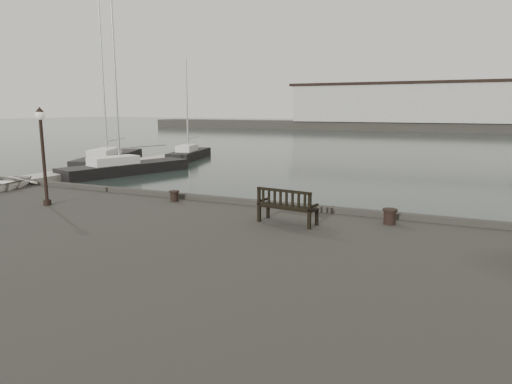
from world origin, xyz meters
TOP-DOWN VIEW (x-y plane):
  - ground at (0.00, 0.00)m, footprint 400.00×400.00m
  - pontoon at (-20.00, 10.00)m, footprint 2.00×24.00m
  - breakwater at (-4.56, 92.00)m, footprint 140.00×9.50m
  - bench at (1.15, -2.15)m, footprint 1.84×0.85m
  - bollard_left at (-3.77, -0.76)m, footprint 0.45×0.45m
  - bollard_right at (3.92, -0.97)m, footprint 0.56×0.56m
  - lamp_post at (-7.46, -3.18)m, footprint 0.34×0.34m
  - dinghy at (-11.80, -1.61)m, footprint 2.73×3.24m
  - yacht_b at (-23.71, 17.97)m, footprint 7.07×12.09m
  - yacht_c at (-17.55, 12.86)m, footprint 5.41×10.41m
  - yacht_d at (-19.04, 24.11)m, footprint 3.96×8.19m

SIDE VIEW (x-z plane):
  - ground at x=0.00m, z-range 0.00..0.00m
  - yacht_d at x=-19.04m, z-range -4.86..5.33m
  - yacht_c at x=-17.55m, z-range -6.55..7.04m
  - yacht_b at x=-23.71m, z-range -7.55..8.04m
  - pontoon at x=-20.00m, z-range 0.00..0.50m
  - bollard_left at x=-3.77m, z-range 1.56..1.95m
  - bollard_right at x=3.92m, z-range 1.56..2.02m
  - dinghy at x=-11.80m, z-range 1.56..2.13m
  - bench at x=1.15m, z-range 1.38..2.39m
  - lamp_post at x=-7.46m, z-range 2.04..5.44m
  - breakwater at x=-4.56m, z-range -1.80..10.40m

